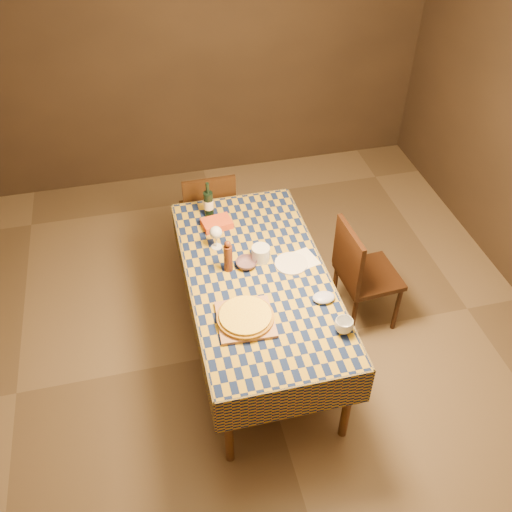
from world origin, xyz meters
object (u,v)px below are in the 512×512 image
bowl (247,264)px  cutting_board (245,319)px  chair_right (360,271)px  dining_table (258,283)px  white_plate (291,264)px  wine_bottle (208,203)px  chair_far (209,212)px  pizza (245,316)px

bowl → cutting_board: bearing=-103.5°
cutting_board → chair_right: bearing=26.8°
dining_table → bowl: size_ratio=12.62×
cutting_board → white_plate: 0.60m
wine_bottle → cutting_board: bearing=-88.2°
chair_far → chair_right: same height
chair_far → pizza: bearing=-90.3°
chair_right → white_plate: bearing=-173.4°
dining_table → bowl: bearing=116.3°
dining_table → wine_bottle: bearing=105.7°
cutting_board → pizza: size_ratio=0.85×
bowl → chair_right: bearing=0.7°
dining_table → white_plate: bearing=11.9°
wine_bottle → chair_far: bearing=83.2°
chair_far → chair_right: bearing=-44.8°
pizza → chair_far: size_ratio=0.44×
dining_table → white_plate: white_plate is taller
cutting_board → wine_bottle: wine_bottle is taller
chair_right → pizza: bearing=-153.2°
bowl → white_plate: bowl is taller
cutting_board → chair_far: chair_far is taller
cutting_board → pizza: (0.00, 0.00, 0.03)m
pizza → chair_right: chair_right is taller
bowl → chair_far: bearing=96.4°
wine_bottle → chair_far: size_ratio=0.31×
cutting_board → chair_right: chair_right is taller
pizza → cutting_board: bearing=180.0°
dining_table → wine_bottle: (-0.20, 0.72, 0.19)m
pizza → bowl: 0.50m
dining_table → bowl: bowl is taller
cutting_board → bowl: 0.50m
cutting_board → bowl: bearing=76.5°
cutting_board → wine_bottle: (-0.04, 1.10, 0.10)m
white_plate → wine_bottle: bearing=124.0°
pizza → wine_bottle: size_ratio=1.39×
wine_bottle → white_plate: size_ratio=1.29×
bowl → white_plate: size_ratio=0.65×
chair_far → white_plate: bearing=-68.2°
wine_bottle → chair_right: size_ratio=0.31×
cutting_board → pizza: 0.03m
pizza → white_plate: size_ratio=1.79×
bowl → wine_bottle: bearing=103.8°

